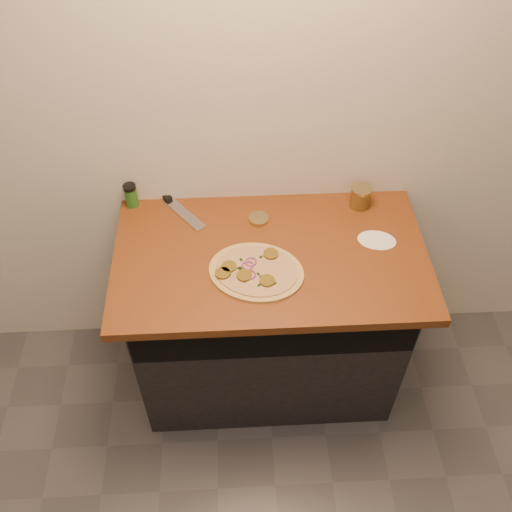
{
  "coord_description": "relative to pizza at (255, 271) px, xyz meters",
  "views": [
    {
      "loc": [
        -0.13,
        -0.05,
        2.5
      ],
      "look_at": [
        -0.06,
        1.36,
        0.95
      ],
      "focal_mm": 40.0,
      "sensor_mm": 36.0,
      "label": 1
    }
  ],
  "objects": [
    {
      "name": "spice_shaker",
      "position": [
        -0.49,
        0.4,
        0.04
      ],
      "size": [
        0.05,
        0.05,
        0.1
      ],
      "color": "#27641F",
      "rests_on": "countertop"
    },
    {
      "name": "cabinet",
      "position": [
        0.06,
        0.13,
        -0.48
      ],
      "size": [
        1.1,
        0.6,
        0.86
      ],
      "primitive_type": "cube",
      "color": "black",
      "rests_on": "ground"
    },
    {
      "name": "countertop",
      "position": [
        0.06,
        0.1,
        -0.03
      ],
      "size": [
        1.2,
        0.7,
        0.04
      ],
      "primitive_type": "cube",
      "color": "brown",
      "rests_on": "cabinet"
    },
    {
      "name": "salsa_jar",
      "position": [
        0.45,
        0.35,
        0.04
      ],
      "size": [
        0.09,
        0.09,
        0.09
      ],
      "color": "maroon",
      "rests_on": "countertop"
    },
    {
      "name": "chefs_knife",
      "position": [
        -0.33,
        0.4,
        -0.0
      ],
      "size": [
        0.24,
        0.29,
        0.02
      ],
      "color": "#B7BAC1",
      "rests_on": "countertop"
    },
    {
      "name": "pizza",
      "position": [
        0.0,
        0.0,
        0.0
      ],
      "size": [
        0.43,
        0.43,
        0.02
      ],
      "color": "tan",
      "rests_on": "countertop"
    },
    {
      "name": "flour_spill",
      "position": [
        0.48,
        0.14,
        -0.01
      ],
      "size": [
        0.18,
        0.18,
        0.0
      ],
      "primitive_type": "cylinder",
      "rotation": [
        0.0,
        0.0,
        -0.23
      ],
      "color": "white",
      "rests_on": "countertop"
    },
    {
      "name": "mason_jar_lid",
      "position": [
        0.03,
        0.28,
        0.0
      ],
      "size": [
        0.1,
        0.1,
        0.02
      ],
      "primitive_type": "cylinder",
      "rotation": [
        0.0,
        0.0,
        -0.17
      ],
      "color": "tan",
      "rests_on": "countertop"
    }
  ]
}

